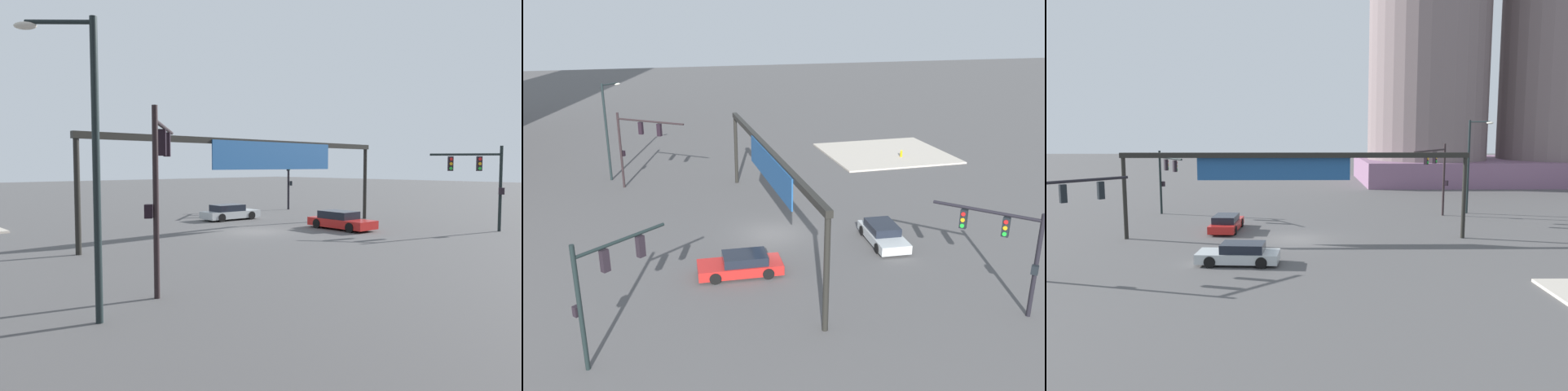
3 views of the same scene
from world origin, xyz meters
TOP-DOWN VIEW (x-y plane):
  - ground_plane at (0.00, 0.00)m, footprint 216.37×216.37m
  - traffic_signal_near_corner at (-11.14, 9.79)m, footprint 2.83×3.88m
  - traffic_signal_opposite_side at (11.69, 8.27)m, footprint 4.05×4.97m
  - traffic_signal_cross_street at (-11.92, -8.49)m, footprint 4.05×3.62m
  - streetlamp_curved_arm at (15.21, 10.51)m, footprint 1.75×1.59m
  - overhead_sign_gantry at (-0.41, 0.46)m, footprint 23.53×0.43m
  - sedan_car_approaching at (-5.09, 3.08)m, footprint 2.13×4.72m
  - sedan_car_waiting_far at (-3.05, -6.30)m, footprint 4.69×2.19m

SIDE VIEW (x-z plane):
  - ground_plane at x=0.00m, z-range 0.00..0.00m
  - sedan_car_approaching at x=-5.09m, z-range -0.03..1.18m
  - sedan_car_waiting_far at x=-3.05m, z-range -0.03..1.18m
  - traffic_signal_cross_street at x=-11.92m, z-range 1.01..6.23m
  - traffic_signal_near_corner at x=-11.14m, z-range 0.95..6.49m
  - traffic_signal_opposite_side at x=11.69m, z-range 1.20..7.38m
  - streetlamp_curved_arm at x=15.21m, z-range 0.61..8.79m
  - overhead_sign_gantry at x=-0.41m, z-range 2.05..7.96m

